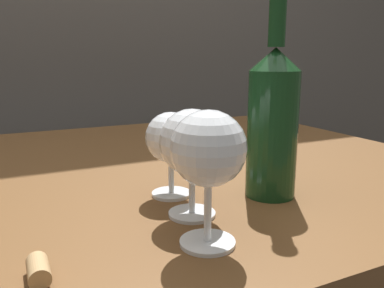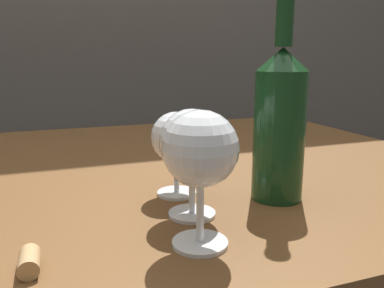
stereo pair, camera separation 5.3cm
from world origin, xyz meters
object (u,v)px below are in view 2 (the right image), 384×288
at_px(wine_glass_amber, 176,138).
at_px(wine_glass_port, 192,145).
at_px(cork, 29,262).
at_px(wine_bottle, 280,121).
at_px(wine_glass_pinot, 200,151).

bearing_deg(wine_glass_amber, wine_glass_port, -93.47).
bearing_deg(cork, wine_glass_amber, 38.37).
relative_size(wine_glass_amber, wine_bottle, 0.41).
bearing_deg(wine_bottle, wine_glass_port, -172.07).
height_order(wine_glass_pinot, wine_bottle, wine_bottle).
height_order(wine_glass_port, wine_bottle, wine_bottle).
xyz_separation_m(wine_glass_port, wine_bottle, (0.15, 0.02, 0.02)).
relative_size(wine_glass_pinot, wine_glass_amber, 1.19).
bearing_deg(cork, wine_bottle, 15.90).
height_order(wine_glass_pinot, wine_glass_amber, wine_glass_pinot).
bearing_deg(cork, wine_glass_pinot, -1.56).
height_order(wine_glass_port, wine_glass_amber, wine_glass_port).
bearing_deg(wine_glass_amber, cork, -141.63).
height_order(wine_glass_pinot, wine_glass_port, wine_glass_pinot).
bearing_deg(wine_glass_port, wine_glass_pinot, -103.62).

